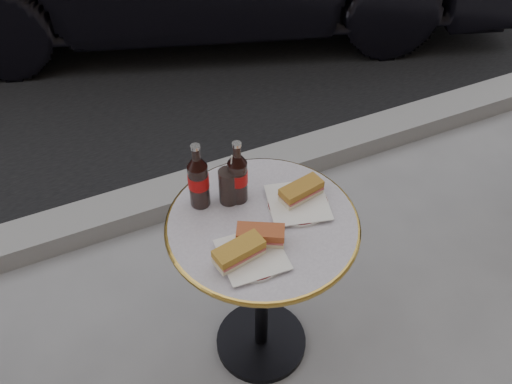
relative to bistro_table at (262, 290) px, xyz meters
name	(u,v)px	position (x,y,z in m)	size (l,w,h in m)	color
ground	(261,343)	(0.00, 0.00, -0.37)	(80.00, 80.00, 0.00)	gray
curb	(186,192)	(0.00, 0.90, -0.32)	(40.00, 0.20, 0.12)	gray
bistro_table	(262,290)	(0.00, 0.00, 0.00)	(0.62, 0.62, 0.73)	#BAB2C4
plate_left	(252,256)	(-0.09, -0.12, 0.37)	(0.20, 0.20, 0.01)	silver
plate_right	(298,204)	(0.14, 0.02, 0.37)	(0.20, 0.20, 0.01)	silver
sandwich_left_a	(239,253)	(-0.13, -0.11, 0.40)	(0.15, 0.07, 0.05)	#B6832E
sandwich_left_b	(260,236)	(-0.04, -0.08, 0.40)	(0.14, 0.07, 0.05)	#AC4F2B
sandwich_right	(301,192)	(0.16, 0.04, 0.40)	(0.14, 0.07, 0.05)	#AA752B
cola_bottle_left	(198,176)	(-0.15, 0.16, 0.49)	(0.07, 0.07, 0.24)	black
cola_bottle_right	(238,172)	(-0.03, 0.13, 0.48)	(0.07, 0.07, 0.24)	black
cola_glass	(228,186)	(-0.06, 0.13, 0.43)	(0.07, 0.07, 0.13)	black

